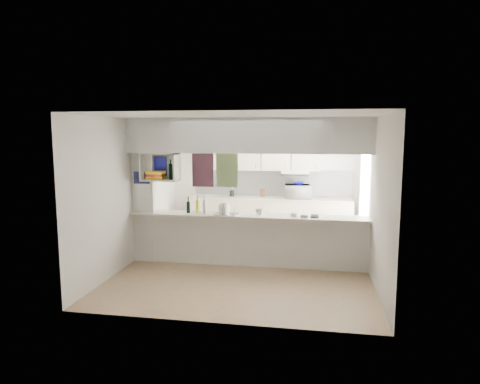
% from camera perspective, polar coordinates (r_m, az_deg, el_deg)
% --- Properties ---
extents(floor, '(4.80, 4.80, 0.00)m').
position_cam_1_polar(floor, '(7.76, 0.92, -9.72)').
color(floor, '#9F7E5C').
rests_on(floor, ground).
extents(ceiling, '(4.80, 4.80, 0.00)m').
position_cam_1_polar(ceiling, '(7.41, 0.97, 9.85)').
color(ceiling, white).
rests_on(ceiling, wall_back).
extents(wall_back, '(4.20, 0.00, 4.20)m').
position_cam_1_polar(wall_back, '(9.83, 3.09, 1.73)').
color(wall_back, silver).
rests_on(wall_back, floor).
extents(wall_left, '(0.00, 4.80, 4.80)m').
position_cam_1_polar(wall_left, '(8.06, -13.97, 0.19)').
color(wall_left, silver).
rests_on(wall_left, floor).
extents(wall_right, '(0.00, 4.80, 4.80)m').
position_cam_1_polar(wall_right, '(7.45, 17.12, -0.53)').
color(wall_right, silver).
rests_on(wall_right, floor).
extents(servery_partition, '(4.20, 0.50, 2.60)m').
position_cam_1_polar(servery_partition, '(7.46, -0.37, 2.60)').
color(servery_partition, silver).
rests_on(servery_partition, floor).
extents(cubby_shelf, '(0.65, 0.35, 0.50)m').
position_cam_1_polar(cubby_shelf, '(7.76, -10.64, 3.05)').
color(cubby_shelf, white).
rests_on(cubby_shelf, bulkhead).
extents(kitchen_run, '(3.60, 0.63, 2.24)m').
position_cam_1_polar(kitchen_run, '(9.62, 3.84, -1.26)').
color(kitchen_run, beige).
rests_on(kitchen_run, floor).
extents(microwave, '(0.60, 0.46, 0.30)m').
position_cam_1_polar(microwave, '(9.48, 7.70, 0.06)').
color(microwave, white).
rests_on(microwave, bench_top).
extents(bowl, '(0.25, 0.25, 0.06)m').
position_cam_1_polar(bowl, '(9.45, 7.87, 1.15)').
color(bowl, '#0D0D95').
rests_on(bowl, microwave).
extents(dish_rack, '(0.44, 0.35, 0.22)m').
position_cam_1_polar(dish_rack, '(7.54, -1.83, -2.36)').
color(dish_rack, silver).
rests_on(dish_rack, breakfast_bar).
extents(cup, '(0.15, 0.15, 0.10)m').
position_cam_1_polar(cup, '(7.45, 2.57, -2.64)').
color(cup, white).
rests_on(cup, dish_rack).
extents(wine_bottles, '(0.37, 0.15, 0.33)m').
position_cam_1_polar(wine_bottles, '(7.72, -5.73, -1.92)').
color(wine_bottles, black).
rests_on(wine_bottles, breakfast_bar).
extents(plastic_tubs, '(0.48, 0.21, 0.06)m').
position_cam_1_polar(plastic_tubs, '(7.40, 8.42, -3.09)').
color(plastic_tubs, silver).
rests_on(plastic_tubs, breakfast_bar).
extents(utensil_jar, '(0.10, 0.10, 0.13)m').
position_cam_1_polar(utensil_jar, '(9.73, -1.08, -0.18)').
color(utensil_jar, black).
rests_on(utensil_jar, bench_top).
extents(knife_block, '(0.11, 0.09, 0.18)m').
position_cam_1_polar(knife_block, '(9.65, 3.01, -0.11)').
color(knife_block, brown).
rests_on(knife_block, bench_top).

